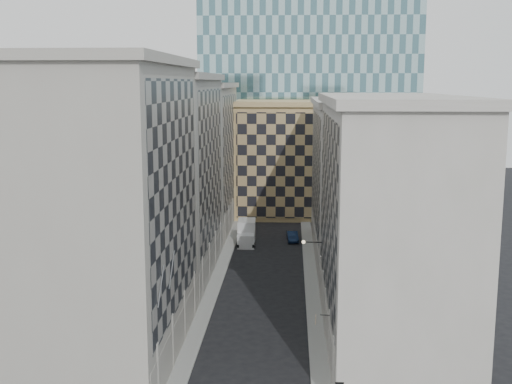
% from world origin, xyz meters
% --- Properties ---
extents(sidewalk_west, '(1.50, 100.00, 0.15)m').
position_xyz_m(sidewalk_west, '(-5.25, 30.00, 0.07)').
color(sidewalk_west, gray).
rests_on(sidewalk_west, ground).
extents(sidewalk_east, '(1.50, 100.00, 0.15)m').
position_xyz_m(sidewalk_east, '(5.25, 30.00, 0.07)').
color(sidewalk_east, gray).
rests_on(sidewalk_east, ground).
extents(bldg_left_a, '(10.80, 22.80, 23.70)m').
position_xyz_m(bldg_left_a, '(-10.88, 11.00, 11.82)').
color(bldg_left_a, '#9B958C').
rests_on(bldg_left_a, ground).
extents(bldg_left_b, '(10.80, 22.80, 22.70)m').
position_xyz_m(bldg_left_b, '(-10.88, 33.00, 11.32)').
color(bldg_left_b, gray).
rests_on(bldg_left_b, ground).
extents(bldg_left_c, '(10.80, 22.80, 21.70)m').
position_xyz_m(bldg_left_c, '(-10.88, 55.00, 10.83)').
color(bldg_left_c, '#9B958C').
rests_on(bldg_left_c, ground).
extents(bldg_right_a, '(10.80, 26.80, 20.70)m').
position_xyz_m(bldg_right_a, '(10.88, 15.00, 10.32)').
color(bldg_right_a, '#A8A49A').
rests_on(bldg_right_a, ground).
extents(bldg_right_b, '(10.80, 28.80, 19.70)m').
position_xyz_m(bldg_right_b, '(10.89, 42.00, 9.85)').
color(bldg_right_b, '#A8A49A').
rests_on(bldg_right_b, ground).
extents(tan_block, '(16.80, 14.80, 18.80)m').
position_xyz_m(tan_block, '(2.00, 67.90, 9.44)').
color(tan_block, tan).
rests_on(tan_block, ground).
extents(church_tower, '(7.20, 7.20, 51.50)m').
position_xyz_m(church_tower, '(0.00, 82.00, 26.95)').
color(church_tower, '#292420').
rests_on(church_tower, ground).
extents(flagpoles_left, '(0.10, 6.33, 2.33)m').
position_xyz_m(flagpoles_left, '(-5.90, 6.00, 8.00)').
color(flagpoles_left, gray).
rests_on(flagpoles_left, ground).
extents(bracket_lamp, '(1.98, 0.36, 0.36)m').
position_xyz_m(bracket_lamp, '(4.38, 24.00, 6.20)').
color(bracket_lamp, black).
rests_on(bracket_lamp, ground).
extents(box_truck, '(2.56, 5.87, 3.18)m').
position_xyz_m(box_truck, '(-3.09, 47.18, 1.38)').
color(box_truck, silver).
rests_on(box_truck, ground).
extents(dark_car, '(1.78, 4.27, 1.37)m').
position_xyz_m(dark_car, '(3.17, 49.01, 0.69)').
color(dark_car, '#0E1C36').
rests_on(dark_car, ground).
extents(shop_sign, '(1.12, 0.64, 0.71)m').
position_xyz_m(shop_sign, '(4.97, 9.33, 3.84)').
color(shop_sign, black).
rests_on(shop_sign, ground).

